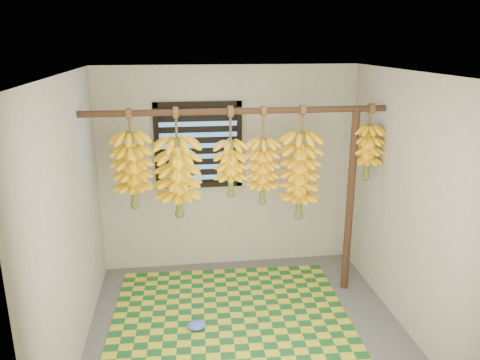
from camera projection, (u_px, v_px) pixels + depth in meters
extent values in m
cube|color=#505050|center=(248.00, 333.00, 4.42)|extent=(3.00, 3.00, 0.01)
cube|color=silver|center=(249.00, 73.00, 3.73)|extent=(3.00, 3.00, 0.01)
cube|color=gray|center=(229.00, 169.00, 5.50)|extent=(3.00, 0.01, 2.40)
cube|color=gray|center=(70.00, 223.00, 3.88)|extent=(0.01, 3.00, 2.40)
cube|color=gray|center=(411.00, 206.00, 4.27)|extent=(0.01, 3.00, 2.40)
cube|color=black|center=(199.00, 146.00, 5.35)|extent=(1.00, 0.04, 1.00)
cylinder|color=#402517|center=(238.00, 111.00, 4.51)|extent=(3.00, 0.06, 0.06)
cylinder|color=#402517|center=(350.00, 203.00, 4.96)|extent=(0.08, 0.08, 2.00)
cube|color=#185425|center=(230.00, 313.00, 4.74)|extent=(2.42, 1.97, 0.01)
ellipsoid|color=#3F60ED|center=(196.00, 325.00, 4.46)|extent=(0.19, 0.14, 0.08)
cylinder|color=brown|center=(129.00, 123.00, 4.40)|extent=(0.02, 0.02, 0.24)
cylinder|color=#4C5923|center=(133.00, 169.00, 4.53)|extent=(0.07, 0.07, 0.71)
cylinder|color=brown|center=(176.00, 125.00, 4.47)|extent=(0.02, 0.02, 0.31)
cylinder|color=#4C5923|center=(178.00, 176.00, 4.61)|extent=(0.07, 0.07, 0.76)
cylinder|color=brown|center=(230.00, 126.00, 4.54)|extent=(0.02, 0.02, 0.34)
cylinder|color=#4C5923|center=(231.00, 166.00, 4.66)|extent=(0.06, 0.06, 0.53)
cylinder|color=brown|center=(263.00, 124.00, 4.58)|extent=(0.02, 0.02, 0.33)
cylinder|color=#4C5923|center=(263.00, 169.00, 4.71)|extent=(0.06, 0.06, 0.64)
cylinder|color=brown|center=(302.00, 121.00, 4.63)|extent=(0.02, 0.02, 0.29)
cylinder|color=#4C5923|center=(300.00, 174.00, 4.78)|extent=(0.07, 0.07, 0.86)
cylinder|color=brown|center=(370.00, 117.00, 4.71)|extent=(0.02, 0.02, 0.22)
cylinder|color=#4C5923|center=(368.00, 150.00, 4.81)|extent=(0.06, 0.06, 0.53)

